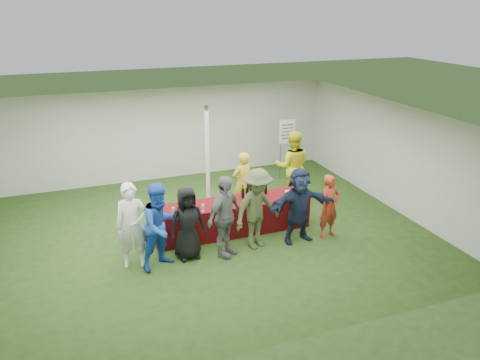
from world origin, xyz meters
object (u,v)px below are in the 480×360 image
object	(u,v)px
customer_0	(132,226)
customer_2	(187,223)
wine_list_sign	(287,136)
customer_6	(329,206)
customer_3	(224,217)
dump_bucket	(302,192)
customer_4	(257,209)
staff_pourer	(242,183)
serving_table	(232,217)
customer_5	(299,205)
staff_back	(292,166)
customer_1	(161,226)

from	to	relation	value
customer_0	customer_2	xyz separation A→B (m)	(1.09, -0.07, -0.10)
wine_list_sign	customer_6	bearing A→B (deg)	-101.25
customer_3	customer_2	bearing A→B (deg)	130.67
customer_0	customer_6	xyz separation A→B (m)	(4.29, -0.24, -0.15)
dump_bucket	customer_4	world-z (taller)	customer_4
staff_pourer	serving_table	bearing A→B (deg)	41.01
dump_bucket	wine_list_sign	bearing A→B (deg)	70.89
customer_0	customer_5	distance (m)	3.56
dump_bucket	staff_pourer	bearing A→B (deg)	132.69
customer_5	customer_6	size ratio (longest dim) A/B	1.16
staff_back	customer_6	bearing A→B (deg)	105.92
customer_3	wine_list_sign	bearing A→B (deg)	13.62
customer_3	customer_4	world-z (taller)	customer_4
customer_3	customer_6	distance (m)	2.47
customer_1	customer_6	size ratio (longest dim) A/B	1.21
customer_0	customer_6	size ratio (longest dim) A/B	1.20
customer_2	staff_back	bearing A→B (deg)	26.30
customer_4	customer_3	bearing A→B (deg)	168.71
dump_bucket	staff_back	world-z (taller)	staff_back
serving_table	dump_bucket	distance (m)	1.74
customer_1	customer_6	distance (m)	3.77
wine_list_sign	customer_3	world-z (taller)	wine_list_sign
serving_table	customer_1	world-z (taller)	customer_1
customer_1	customer_4	size ratio (longest dim) A/B	0.99
staff_pourer	customer_2	xyz separation A→B (m)	(-1.84, -1.72, -0.02)
staff_back	customer_6	world-z (taller)	staff_back
serving_table	staff_pourer	xyz separation A→B (m)	(0.61, 0.93, 0.42)
wine_list_sign	customer_4	world-z (taller)	wine_list_sign
serving_table	customer_6	xyz separation A→B (m)	(1.97, -0.96, 0.36)
customer_0	customer_2	size ratio (longest dim) A/B	1.13
wine_list_sign	customer_3	xyz separation A→B (m)	(-3.21, -3.78, -0.44)
customer_4	customer_5	xyz separation A→B (m)	(0.96, -0.06, -0.04)
staff_back	customer_4	xyz separation A→B (m)	(-1.86, -2.11, -0.06)
customer_2	customer_4	bearing A→B (deg)	-7.58
wine_list_sign	staff_pourer	world-z (taller)	wine_list_sign
customer_2	customer_4	distance (m)	1.51
serving_table	customer_5	bearing A→B (deg)	-36.78
wine_list_sign	customer_5	distance (m)	4.05
customer_3	customer_5	distance (m)	1.72
wine_list_sign	customer_2	bearing A→B (deg)	-137.60
serving_table	wine_list_sign	size ratio (longest dim) A/B	2.00
staff_pourer	customer_4	size ratio (longest dim) A/B	0.89
staff_pourer	customer_5	distance (m)	1.95
customer_1	customer_4	bearing A→B (deg)	-22.64
customer_6	customer_5	bearing A→B (deg)	160.90
customer_2	customer_5	world-z (taller)	customer_5
dump_bucket	customer_2	distance (m)	2.95
serving_table	customer_1	distance (m)	2.09
staff_back	customer_3	world-z (taller)	staff_back
staff_pourer	dump_bucket	bearing A→B (deg)	116.88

